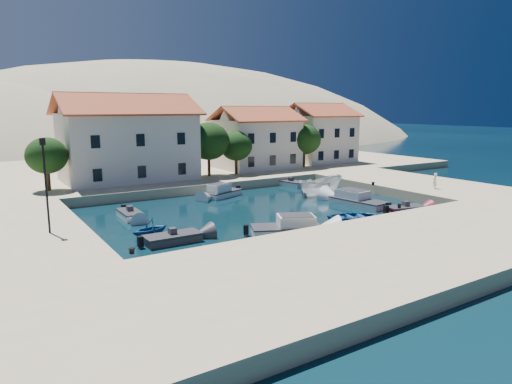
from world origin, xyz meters
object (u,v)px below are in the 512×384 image
Objects in this scene: pedestrian at (435,181)px; boat_east at (320,195)px; building_mid at (256,137)px; cabin_cruiser_south at (286,228)px; building_right at (319,132)px; cabin_cruiser_east at (359,201)px; lamppost at (45,177)px; rowboat_south at (354,220)px; building_left at (127,136)px.

boat_east is at bearing -54.86° from pedestrian.
cabin_cruiser_south is (-14.43, -26.74, -4.75)m from building_mid.
pedestrian is at bearing 33.15° from cabin_cruiser_south.
pedestrian is at bearing -75.02° from building_mid.
building_right is 28.05m from cabin_cruiser_east.
boat_east is at bearing -98.05° from building_mid.
building_mid is 36.21m from lamppost.
boat_east is at bearing -11.18° from cabin_cruiser_east.
cabin_cruiser_east is at bearing -31.34° from rowboat_south.
cabin_cruiser_south is 12.50m from cabin_cruiser_east.
cabin_cruiser_east is at bearing -2.88° from lamppost.
building_left is at bearing 46.66° from boat_east.
building_mid is at bearing 86.93° from cabin_cruiser_south.
pedestrian is (24.39, -22.86, -4.13)m from building_left.
lamppost reaches higher than rowboat_south.
rowboat_south is 0.75× the size of cabin_cruiser_east.
building_mid is 1.90× the size of cabin_cruiser_south.
building_left is 26.81m from cabin_cruiser_east.
lamppost is 1.41× the size of rowboat_south.
lamppost is 36.12m from pedestrian.
building_right is at bearing -18.35° from rowboat_south.
lamppost is 28.00m from boat_east.
pedestrian is at bearing -130.01° from boat_east.
building_mid is 1.69× the size of lamppost.
cabin_cruiser_south reaches higher than rowboat_south.
building_left reaches higher than cabin_cruiser_east.
pedestrian reaches higher than boat_east.
lamppost is at bearing -152.07° from building_right.
pedestrian is (6.39, -23.86, -3.42)m from building_mid.
cabin_cruiser_east is at bearing 45.87° from cabin_cruiser_south.
building_mid is 6.52× the size of pedestrian.
rowboat_south is (-7.22, -26.39, -5.22)m from building_mid.
building_left is 9.13× the size of pedestrian.
building_left reaches higher than building_mid.
rowboat_south is at bearing -125.06° from building_right.
lamppost is 23.41m from rowboat_south.
cabin_cruiser_east is (4.50, 4.04, 0.48)m from rowboat_south.
building_right is 46.98m from lamppost.
rowboat_south is at bearing -67.00° from building_left.
rowboat_south is at bearing 124.75° from cabin_cruiser_east.
boat_east is at bearing -44.30° from building_left.
building_right reaches higher than lamppost.
building_mid is at bearing 3.18° from building_left.
cabin_cruiser_east is at bearing -96.95° from building_mid.
building_left reaches higher than boat_east.
building_right is at bearing -38.60° from boat_east.
building_mid reaches higher than boat_east.
lamppost is 16.69m from cabin_cruiser_south.
building_right reaches higher than cabin_cruiser_east.
building_mid is at bearing -88.91° from pedestrian.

